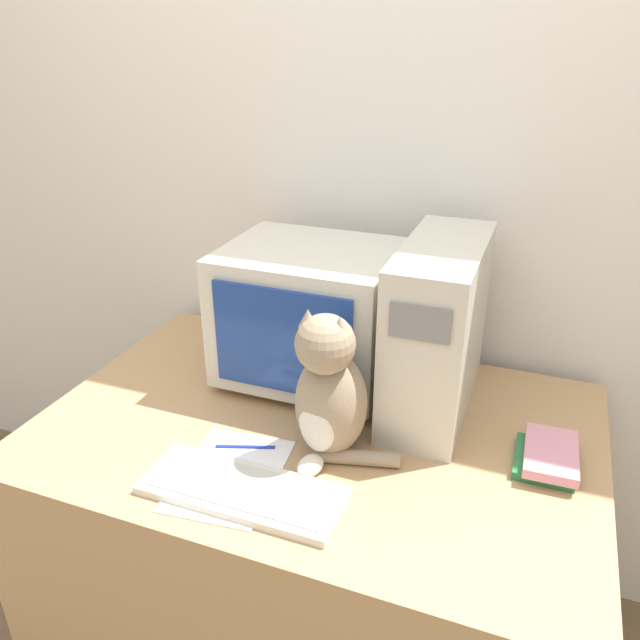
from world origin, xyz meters
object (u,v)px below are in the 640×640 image
Objects in this scene: computer_tower at (437,329)px; crt_monitor at (310,314)px; keyboard at (242,490)px; cat at (329,393)px; book_stack at (548,457)px; pen at (245,447)px.

crt_monitor is at bearing 177.18° from computer_tower.
computer_tower reaches higher than keyboard.
crt_monitor is at bearing 127.47° from cat.
cat is at bearing -164.38° from book_stack.
book_stack is (0.47, 0.13, -0.14)m from cat.
cat is 1.91× the size of book_stack.
crt_monitor reaches higher than keyboard.
book_stack is at bearing 24.46° from cat.
computer_tower is 1.09× the size of keyboard.
computer_tower is at bearing -2.82° from crt_monitor.
pen is at bearing -164.13° from book_stack.
computer_tower reaches higher than cat.
computer_tower reaches higher than book_stack.
pen is (-0.06, 0.14, -0.01)m from keyboard.
crt_monitor is at bearing 164.75° from book_stack.
keyboard is 0.67m from book_stack.
cat reaches higher than keyboard.
cat reaches higher than pen.
computer_tower is 0.34m from cat.
crt_monitor is 2.37× the size of book_stack.
keyboard is 1.19× the size of cat.
cat reaches higher than book_stack.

